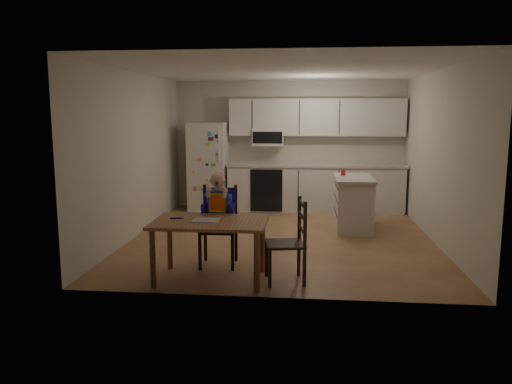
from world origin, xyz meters
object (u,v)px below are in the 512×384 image
Objects in this scene: dining_table at (210,229)px; chair_side at (293,235)px; kitchen_island at (353,203)px; chair_booster at (219,209)px; refrigerator at (209,166)px; red_cup at (343,173)px.

dining_table is 0.95m from chair_side.
kitchen_island is at bearing 55.86° from dining_table.
kitchen_island is 0.99× the size of chair_booster.
refrigerator reaches higher than red_cup.
refrigerator is 1.46× the size of chair_booster.
dining_table is at bearing -78.66° from refrigerator.
dining_table is at bearing -91.79° from chair_booster.
dining_table is 0.59m from chair_booster.
kitchen_island is 0.91× the size of dining_table.
chair_booster is at bearing -76.89° from refrigerator.
chair_side reaches higher than kitchen_island.
chair_side is at bearing -32.22° from chair_booster.
red_cup is (-0.16, 0.20, 0.47)m from kitchen_island.
red_cup is 3.39m from dining_table.
chair_side is at bearing -108.54° from kitchen_island.
kitchen_island is 3.29m from dining_table.
chair_booster is at bearing -130.54° from chair_side.
refrigerator is 3.06m from kitchen_island.
refrigerator is 1.47× the size of kitchen_island.
kitchen_island is 12.06× the size of red_cup.
dining_table is (0.83, -4.15, -0.26)m from refrigerator.
kitchen_island is (2.68, -1.43, -0.42)m from refrigerator.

